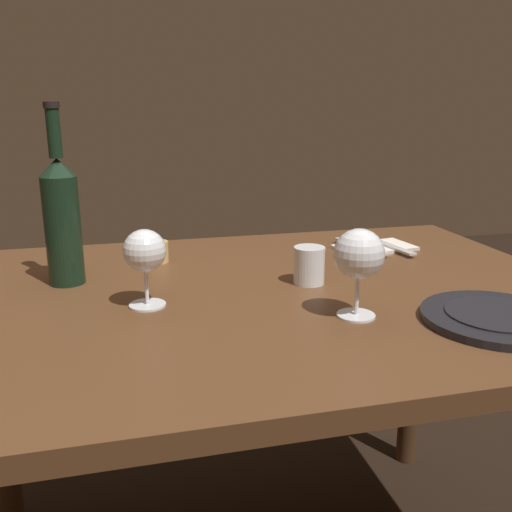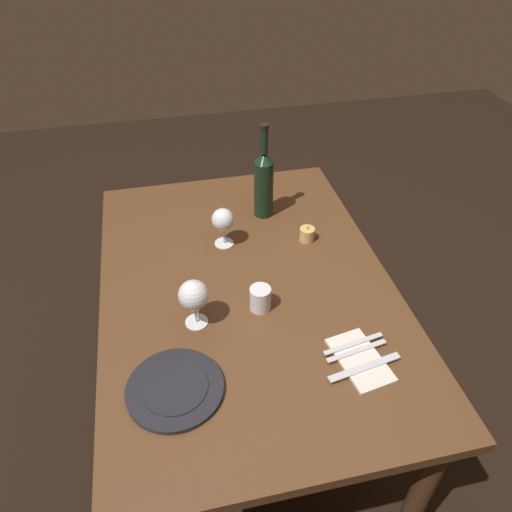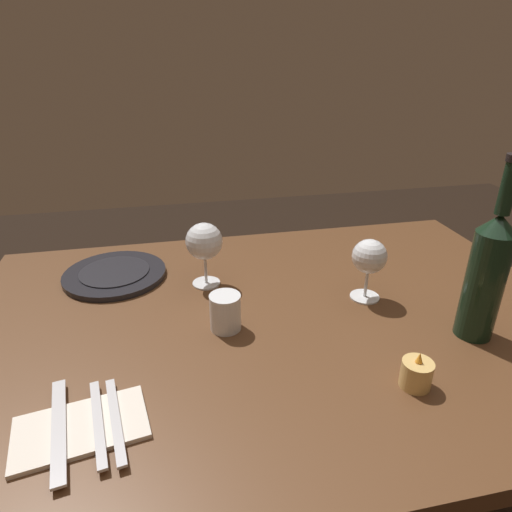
% 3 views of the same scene
% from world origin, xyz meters
% --- Properties ---
extents(ground_plane, '(6.00, 6.00, 0.00)m').
position_xyz_m(ground_plane, '(0.00, 0.00, 0.00)').
color(ground_plane, black).
extents(dining_table, '(1.30, 0.90, 0.74)m').
position_xyz_m(dining_table, '(0.00, 0.00, 0.65)').
color(dining_table, '#56351E').
rests_on(dining_table, ground).
extents(wine_glass_left, '(0.09, 0.09, 0.15)m').
position_xyz_m(wine_glass_left, '(0.13, -0.17, 0.85)').
color(wine_glass_left, white).
rests_on(wine_glass_left, dining_table).
extents(wine_glass_right, '(0.08, 0.08, 0.14)m').
position_xyz_m(wine_glass_right, '(-0.21, -0.04, 0.84)').
color(wine_glass_right, white).
rests_on(wine_glass_right, dining_table).
extents(wine_bottle, '(0.07, 0.07, 0.35)m').
position_xyz_m(wine_bottle, '(-0.36, 0.14, 0.88)').
color(wine_bottle, black).
rests_on(wine_bottle, dining_table).
extents(water_tumbler, '(0.06, 0.06, 0.08)m').
position_xyz_m(water_tumbler, '(0.11, 0.02, 0.77)').
color(water_tumbler, white).
rests_on(water_tumbler, dining_table).
extents(votive_candle, '(0.05, 0.05, 0.07)m').
position_xyz_m(votive_candle, '(-0.17, 0.25, 0.76)').
color(votive_candle, '#DBB266').
rests_on(votive_candle, dining_table).
extents(dinner_plate, '(0.25, 0.25, 0.02)m').
position_xyz_m(dinner_plate, '(0.35, -0.26, 0.75)').
color(dinner_plate, black).
rests_on(dinner_plate, dining_table).
extents(folded_napkin, '(0.21, 0.14, 0.01)m').
position_xyz_m(folded_napkin, '(0.36, 0.23, 0.74)').
color(folded_napkin, silver).
rests_on(folded_napkin, dining_table).
extents(fork_inner, '(0.04, 0.18, 0.00)m').
position_xyz_m(fork_inner, '(0.33, 0.23, 0.75)').
color(fork_inner, silver).
rests_on(fork_inner, folded_napkin).
extents(fork_outer, '(0.04, 0.18, 0.00)m').
position_xyz_m(fork_outer, '(0.31, 0.23, 0.75)').
color(fork_outer, silver).
rests_on(fork_outer, folded_napkin).
extents(table_knife, '(0.06, 0.21, 0.00)m').
position_xyz_m(table_knife, '(0.39, 0.23, 0.75)').
color(table_knife, silver).
rests_on(table_knife, folded_napkin).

